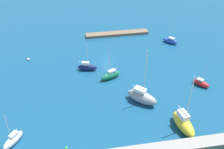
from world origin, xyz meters
The scene contains 10 objects.
water centered at (0.00, 0.00, 0.00)m, with size 160.00×160.00×0.00m, color navy.
pier_dock centered at (-6.10, -15.54, 0.45)m, with size 21.56×2.83×0.89m, color brown.
sailboat_white_mid_basin centered at (23.20, 28.12, 1.04)m, with size 4.35×5.14×7.85m.
sailboat_blue_center_basin centered at (-22.08, -6.74, 0.91)m, with size 4.86×4.79×8.42m.
sailboat_green_inner_mooring centered at (0.38, 9.44, 1.09)m, with size 6.07×3.79×10.01m.
sailboat_red_lone_south centered at (-22.12, 16.47, 0.84)m, with size 4.10×4.51×6.82m.
sailboat_navy_lone_north centered at (6.11, 4.39, 1.05)m, with size 5.68×2.84×8.58m.
sailboat_gray_along_channel centered at (-5.37, 20.17, 1.64)m, with size 7.45×7.22×14.39m.
sailboat_yellow_off_beacon centered at (-11.81, 30.00, 1.64)m, with size 3.88×7.80×14.01m.
mooring_buoy_white centered at (22.77, -3.65, 0.38)m, with size 0.77×0.77×0.77m, color white.
Camera 1 is at (9.95, 67.87, 43.07)m, focal length 43.73 mm.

